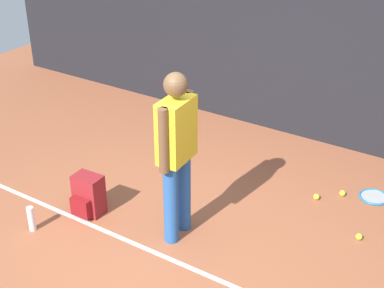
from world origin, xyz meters
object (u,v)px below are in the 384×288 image
at_px(tennis_ball_far_left, 316,197).
at_px(water_bottle, 31,219).
at_px(tennis_ball_by_fence, 342,193).
at_px(tennis_player, 177,148).
at_px(backpack, 88,196).
at_px(tennis_racket, 377,197).
at_px(tennis_ball_mid_court, 359,237).

distance_m(tennis_ball_far_left, water_bottle, 3.02).
bearing_deg(tennis_ball_by_fence, tennis_player, -126.41).
bearing_deg(tennis_player, water_bottle, -63.00).
xyz_separation_m(tennis_player, backpack, (-0.98, -0.21, -0.76)).
bearing_deg(tennis_racket, tennis_ball_mid_court, 78.83).
bearing_deg(water_bottle, tennis_ball_by_fence, 43.70).
height_order(tennis_ball_by_fence, tennis_ball_mid_court, same).
bearing_deg(tennis_ball_by_fence, backpack, -140.35).
bearing_deg(tennis_player, backpack, -81.51).
distance_m(tennis_racket, backpack, 3.13).
xyz_separation_m(tennis_racket, tennis_ball_mid_court, (0.07, -0.82, 0.02)).
bearing_deg(water_bottle, tennis_racket, 41.84).
distance_m(tennis_player, tennis_ball_mid_court, 2.01).
bearing_deg(tennis_ball_by_fence, tennis_ball_mid_court, -58.91).
distance_m(tennis_ball_by_fence, tennis_ball_far_left, 0.31).
height_order(backpack, water_bottle, backpack).
bearing_deg(water_bottle, backpack, 62.62).
relative_size(backpack, tennis_ball_by_fence, 6.67).
bearing_deg(tennis_ball_mid_court, backpack, -156.60).
bearing_deg(tennis_ball_far_left, water_bottle, -136.57).
relative_size(tennis_racket, tennis_ball_far_left, 9.66).
bearing_deg(water_bottle, tennis_ball_far_left, 43.43).
bearing_deg(tennis_ball_far_left, tennis_ball_mid_court, -35.70).
xyz_separation_m(tennis_player, tennis_ball_mid_court, (1.55, 0.88, -0.93)).
height_order(tennis_player, tennis_racket, tennis_player).
height_order(tennis_ball_by_fence, tennis_ball_far_left, same).
bearing_deg(tennis_ball_by_fence, water_bottle, -136.30).
height_order(tennis_player, backpack, tennis_player).
bearing_deg(backpack, water_bottle, -120.22).
bearing_deg(tennis_player, tennis_racket, 135.47).
distance_m(tennis_player, tennis_ball_by_fence, 2.14).
relative_size(tennis_player, water_bottle, 6.33).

